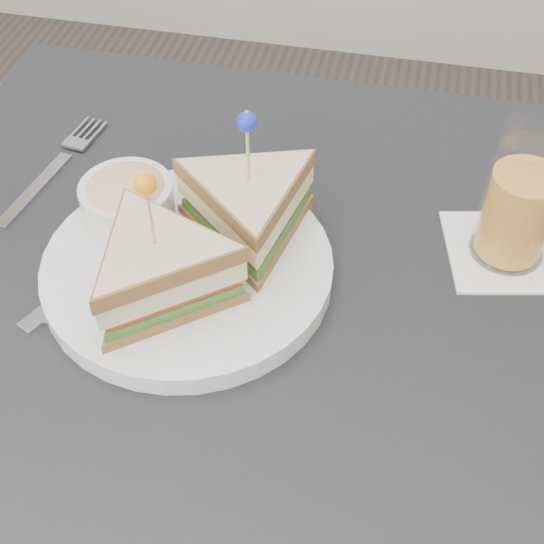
{
  "coord_description": "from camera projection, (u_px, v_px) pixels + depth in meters",
  "views": [
    {
      "loc": [
        0.11,
        -0.43,
        1.28
      ],
      "look_at": [
        0.01,
        0.01,
        0.8
      ],
      "focal_mm": 50.0,
      "sensor_mm": 36.0,
      "label": 1
    }
  ],
  "objects": [
    {
      "name": "cutlery_fork",
      "position": [
        57.0,
        165.0,
        0.83
      ],
      "size": [
        0.05,
        0.2,
        0.01
      ],
      "rotation": [
        0.0,
        0.0,
        -0.15
      ],
      "color": "silver",
      "rests_on": "table"
    },
    {
      "name": "cutlery_knife",
      "position": [
        108.0,
        263.0,
        0.73
      ],
      "size": [
        0.11,
        0.22,
        0.01
      ],
      "rotation": [
        0.0,
        0.0,
        -0.43
      ],
      "color": "white",
      "rests_on": "table"
    },
    {
      "name": "table",
      "position": [
        260.0,
        366.0,
        0.74
      ],
      "size": [
        0.8,
        0.8,
        0.75
      ],
      "color": "black",
      "rests_on": "ground"
    },
    {
      "name": "drink_set",
      "position": [
        521.0,
        203.0,
        0.7
      ],
      "size": [
        0.13,
        0.13,
        0.14
      ],
      "rotation": [
        0.0,
        0.0,
        0.21
      ],
      "color": "white",
      "rests_on": "table"
    },
    {
      "name": "plate_meal",
      "position": [
        193.0,
        240.0,
        0.69
      ],
      "size": [
        0.32,
        0.32,
        0.16
      ],
      "rotation": [
        0.0,
        0.0,
        0.15
      ],
      "color": "white",
      "rests_on": "table"
    }
  ]
}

